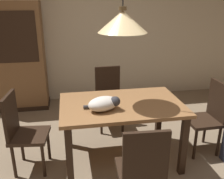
# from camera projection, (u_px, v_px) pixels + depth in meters

# --- Properties ---
(back_wall) EXTENTS (6.40, 0.10, 2.90)m
(back_wall) POSITION_uv_depth(u_px,v_px,m) (91.00, 23.00, 4.64)
(back_wall) COLOR beige
(back_wall) RESTS_ON ground
(dining_table) EXTENTS (1.40, 0.90, 0.75)m
(dining_table) POSITION_uv_depth(u_px,v_px,m) (121.00, 111.00, 2.92)
(dining_table) COLOR olive
(dining_table) RESTS_ON ground
(chair_right_side) EXTENTS (0.41, 0.41, 0.93)m
(chair_right_side) POSITION_uv_depth(u_px,v_px,m) (209.00, 114.00, 3.15)
(chair_right_side) COLOR black
(chair_right_side) RESTS_ON ground
(chair_far_back) EXTENTS (0.41, 0.41, 0.93)m
(chair_far_back) POSITION_uv_depth(u_px,v_px,m) (109.00, 95.00, 3.78)
(chair_far_back) COLOR black
(chair_far_back) RESTS_ON ground
(chair_left_side) EXTENTS (0.44, 0.44, 0.93)m
(chair_left_side) POSITION_uv_depth(u_px,v_px,m) (22.00, 130.00, 2.79)
(chair_left_side) COLOR black
(chair_left_side) RESTS_ON ground
(chair_near_front) EXTENTS (0.42, 0.42, 0.93)m
(chair_near_front) POSITION_uv_depth(u_px,v_px,m) (142.00, 169.00, 2.16)
(chair_near_front) COLOR black
(chair_near_front) RESTS_ON ground
(cat_sleeping) EXTENTS (0.41, 0.32, 0.16)m
(cat_sleeping) POSITION_uv_depth(u_px,v_px,m) (104.00, 103.00, 2.68)
(cat_sleeping) COLOR silver
(cat_sleeping) RESTS_ON dining_table
(pendant_lamp) EXTENTS (0.52, 0.52, 1.30)m
(pendant_lamp) POSITION_uv_depth(u_px,v_px,m) (123.00, 21.00, 2.57)
(pendant_lamp) COLOR beige
(hutch_bookcase) EXTENTS (1.12, 0.45, 1.85)m
(hutch_bookcase) POSITION_uv_depth(u_px,v_px,m) (12.00, 60.00, 4.30)
(hutch_bookcase) COLOR brown
(hutch_bookcase) RESTS_ON ground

